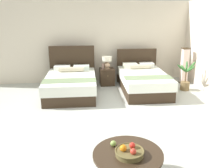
{
  "coord_description": "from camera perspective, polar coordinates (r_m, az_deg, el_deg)",
  "views": [
    {
      "loc": [
        -0.84,
        -4.77,
        2.3
      ],
      "look_at": [
        -0.07,
        0.55,
        0.67
      ],
      "focal_mm": 38.22,
      "sensor_mm": 36.0,
      "label": 1
    }
  ],
  "objects": [
    {
      "name": "ground_plane",
      "position": [
        5.37,
        1.57,
        -8.61
      ],
      "size": [
        9.57,
        10.17,
        0.02
      ],
      "primitive_type": "cube",
      "color": "#B0B4AC"
    },
    {
      "name": "wall_back",
      "position": [
        8.16,
        -2.31,
        10.02
      ],
      "size": [
        9.57,
        0.12,
        2.65
      ],
      "primitive_type": "cube",
      "color": "beige",
      "rests_on": "ground"
    },
    {
      "name": "bed_near_window",
      "position": [
        6.99,
        -9.76,
        0.17
      ],
      "size": [
        1.49,
        2.14,
        1.27
      ],
      "color": "#322518",
      "rests_on": "ground"
    },
    {
      "name": "bed_near_corner",
      "position": [
        7.24,
        7.4,
        0.82
      ],
      "size": [
        1.39,
        2.23,
        1.12
      ],
      "color": "#322518",
      "rests_on": "ground"
    },
    {
      "name": "nightstand",
      "position": [
        7.78,
        -1.2,
        1.77
      ],
      "size": [
        0.46,
        0.46,
        0.54
      ],
      "color": "#322518",
      "rests_on": "ground"
    },
    {
      "name": "table_lamp",
      "position": [
        7.69,
        -1.24,
        5.49
      ],
      "size": [
        0.31,
        0.31,
        0.4
      ],
      "color": "tan",
      "rests_on": "nightstand"
    },
    {
      "name": "vase",
      "position": [
        7.64,
        -2.21,
        4.27
      ],
      "size": [
        0.08,
        0.08,
        0.18
      ],
      "color": "gray",
      "rests_on": "nightstand"
    },
    {
      "name": "coffee_table",
      "position": [
        3.4,
        3.81,
        -17.61
      ],
      "size": [
        0.95,
        0.95,
        0.48
      ],
      "color": "#322518",
      "rests_on": "ground"
    },
    {
      "name": "fruit_bowl",
      "position": [
        3.27,
        4.19,
        -15.9
      ],
      "size": [
        0.39,
        0.39,
        0.15
      ],
      "color": "brown",
      "rests_on": "coffee_table"
    },
    {
      "name": "loose_apple",
      "position": [
        3.46,
        0.3,
        -14.04
      ],
      "size": [
        0.08,
        0.08,
        0.08
      ],
      "color": "#82A44B",
      "rests_on": "coffee_table"
    },
    {
      "name": "floor_lamp_corner",
      "position": [
        8.24,
        16.93,
        4.15
      ],
      "size": [
        0.24,
        0.24,
        1.18
      ],
      "color": "#342615",
      "rests_on": "ground"
    },
    {
      "name": "potted_palm",
      "position": [
        7.57,
        17.14,
        0.74
      ],
      "size": [
        0.6,
        0.5,
        0.91
      ],
      "color": "brown",
      "rests_on": "ground"
    }
  ]
}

